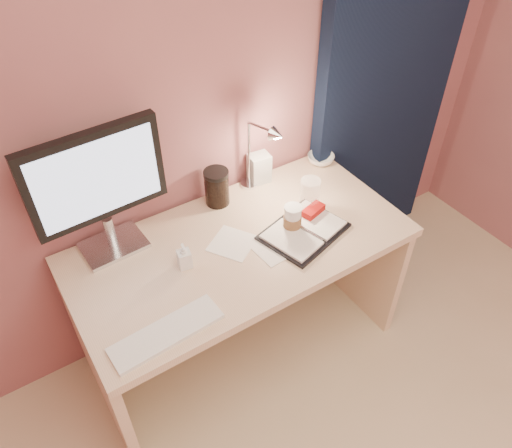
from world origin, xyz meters
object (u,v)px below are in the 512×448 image
monitor (97,184)px  keyboard (167,333)px  desk_lamp (253,156)px  bowl (321,159)px  lotion_bottle (184,256)px  dark_jar (217,189)px  desk (233,269)px  planner (304,229)px  coffee_cup (292,219)px  clear_cup (310,195)px  product_box (259,168)px

monitor → keyboard: (-0.00, -0.50, -0.32)m
keyboard → desk_lamp: 0.84m
bowl → lotion_bottle: size_ratio=1.17×
lotion_bottle → dark_jar: size_ratio=0.75×
desk → desk_lamp: desk_lamp is taller
planner → coffee_cup: 0.07m
desk → planner: bearing=-31.5°
dark_jar → desk_lamp: desk_lamp is taller
keyboard → clear_cup: size_ratio=2.61×
bowl → keyboard: bearing=-154.4°
keyboard → product_box: size_ratio=2.80×
coffee_cup → product_box: (0.07, 0.36, 0.01)m
product_box → desk_lamp: desk_lamp is taller
monitor → dark_jar: monitor is taller
coffee_cup → dark_jar: size_ratio=0.82×
bowl → desk_lamp: bearing=-173.7°
lotion_bottle → desk_lamp: desk_lamp is taller
coffee_cup → dark_jar: bearing=118.0°
desk_lamp → desk: bearing=-165.1°
product_box → desk_lamp: 0.20m
desk → dark_jar: bearing=75.7°
desk → coffee_cup: coffee_cup is taller
dark_jar → desk_lamp: (0.16, -0.05, 0.15)m
monitor → coffee_cup: (0.67, -0.31, -0.27)m
monitor → product_box: (0.74, 0.05, -0.25)m
desk → coffee_cup: (0.23, -0.12, 0.28)m
clear_cup → desk_lamp: bearing=128.7°
monitor → dark_jar: (0.50, 0.02, -0.25)m
bowl → product_box: size_ratio=0.92×
desk → planner: planner is taller
desk → clear_cup: size_ratio=9.11×
clear_cup → planner: bearing=-133.9°
coffee_cup → bowl: size_ratio=0.94×
keyboard → desk_lamp: desk_lamp is taller
lotion_bottle → desk_lamp: size_ratio=0.32×
planner → bowl: 0.52m
keyboard → bowl: 1.20m
monitor → keyboard: size_ratio=1.36×
dark_jar → planner: bearing=-60.0°
coffee_cup → planner: bearing=-46.0°
desk_lamp → planner: bearing=-100.7°
monitor → desk_lamp: (0.65, -0.03, -0.10)m
desk_lamp → product_box: bearing=23.6°
coffee_cup → product_box: bearing=79.0°
product_box → bowl: bearing=-1.4°
monitor → planner: monitor is taller
coffee_cup → desk_lamp: bearing=94.1°
planner → clear_cup: size_ratio=2.56×
desk → monitor: 0.73m
desk → bowl: bearing=17.3°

